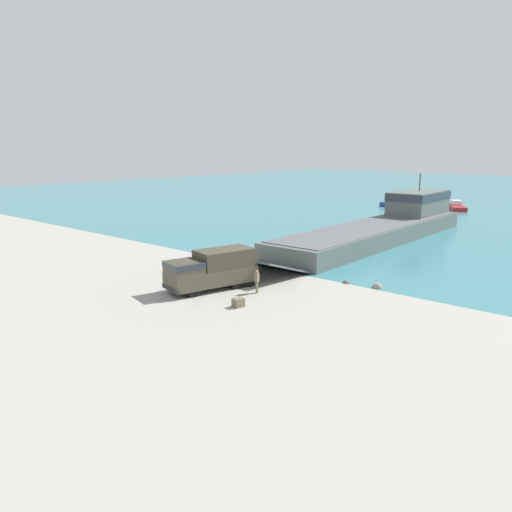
{
  "coord_description": "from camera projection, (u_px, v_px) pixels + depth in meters",
  "views": [
    {
      "loc": [
        27.97,
        -30.12,
        11.0
      ],
      "look_at": [
        0.22,
        1.78,
        1.77
      ],
      "focal_mm": 35.0,
      "sensor_mm": 36.0,
      "label": 1
    }
  ],
  "objects": [
    {
      "name": "cargo_crate",
      "position": [
        238.0,
        303.0,
        35.09
      ],
      "size": [
        0.76,
        0.86,
        0.63
      ],
      "primitive_type": "cube",
      "rotation": [
        0.0,
        0.0,
        -0.19
      ],
      "color": "#6B664C",
      "rests_on": "ground_plane"
    },
    {
      "name": "shoreline_rock_b",
      "position": [
        377.0,
        288.0,
        39.91
      ],
      "size": [
        0.83,
        0.83,
        0.83
      ],
      "primitive_type": "sphere",
      "color": "gray",
      "rests_on": "ground_plane"
    },
    {
      "name": "soldier_on_ramp",
      "position": [
        257.0,
        280.0,
        38.26
      ],
      "size": [
        0.38,
        0.5,
        1.82
      ],
      "rotation": [
        0.0,
        0.0,
        3.5
      ],
      "color": "#6B664C",
      "rests_on": "ground_plane"
    },
    {
      "name": "moored_boat_c",
      "position": [
        456.0,
        206.0,
        90.5
      ],
      "size": [
        5.95,
        8.27,
        1.57
      ],
      "rotation": [
        0.0,
        0.0,
        3.64
      ],
      "color": "#B22323",
      "rests_on": "ground_plane"
    },
    {
      "name": "moored_boat_b",
      "position": [
        393.0,
        202.0,
        96.45
      ],
      "size": [
        2.32,
        7.12,
        1.74
      ],
      "rotation": [
        0.0,
        0.0,
        6.21
      ],
      "color": "navy",
      "rests_on": "ground_plane"
    },
    {
      "name": "landing_craft",
      "position": [
        388.0,
        223.0,
        61.9
      ],
      "size": [
        7.82,
        42.44,
        7.55
      ],
      "rotation": [
        0.0,
        0.0,
        0.02
      ],
      "color": "#56605B",
      "rests_on": "ground_plane"
    },
    {
      "name": "ground_plane",
      "position": [
        240.0,
        279.0,
        42.48
      ],
      "size": [
        240.0,
        240.0,
        0.0
      ],
      "primitive_type": "plane",
      "color": "#9E998E"
    },
    {
      "name": "shoreline_rock_a",
      "position": [
        346.0,
        283.0,
        41.26
      ],
      "size": [
        0.56,
        0.56,
        0.56
      ],
      "primitive_type": "sphere",
      "color": "#66605B",
      "rests_on": "ground_plane"
    },
    {
      "name": "military_truck",
      "position": [
        212.0,
        269.0,
        39.3
      ],
      "size": [
        4.31,
        7.66,
        3.08
      ],
      "rotation": [
        0.0,
        0.0,
        -1.82
      ],
      "color": "#4C4738",
      "rests_on": "ground_plane"
    }
  ]
}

